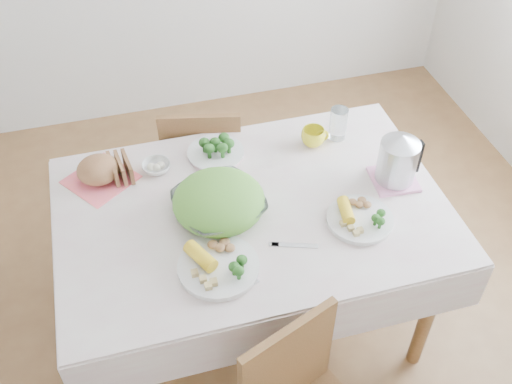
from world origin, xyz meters
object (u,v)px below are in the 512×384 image
object	(u,v)px
yellow_mug	(313,137)
chair_far	(204,157)
dining_table	(253,270)
salad_bowl	(219,206)
dinner_plate_right	(360,219)
dinner_plate_left	(219,267)
electric_kettle	(398,158)

from	to	relation	value
yellow_mug	chair_far	bearing A→B (deg)	136.99
dining_table	chair_far	size ratio (longest dim) A/B	1.65
dining_table	salad_bowl	size ratio (longest dim) A/B	4.25
dining_table	dinner_plate_right	world-z (taller)	dinner_plate_right
salad_bowl	dinner_plate_right	bearing A→B (deg)	-20.10
chair_far	yellow_mug	world-z (taller)	chair_far
dinner_plate_left	yellow_mug	size ratio (longest dim) A/B	2.81
dining_table	yellow_mug	xyz separation A→B (m)	(0.35, 0.30, 0.43)
dinner_plate_left	dinner_plate_right	bearing A→B (deg)	8.23
salad_bowl	dinner_plate_left	world-z (taller)	salad_bowl
dinner_plate_left	yellow_mug	distance (m)	0.78
salad_bowl	yellow_mug	distance (m)	0.56
dining_table	yellow_mug	world-z (taller)	yellow_mug
chair_far	dining_table	bearing A→B (deg)	108.25
electric_kettle	yellow_mug	bearing A→B (deg)	144.60
dining_table	dinner_plate_left	bearing A→B (deg)	-126.50
salad_bowl	yellow_mug	size ratio (longest dim) A/B	3.21
chair_far	dinner_plate_left	xyz separation A→B (m)	(-0.13, -0.95, 0.31)
chair_far	electric_kettle	size ratio (longest dim) A/B	3.89
dining_table	dinner_plate_right	distance (m)	0.57
yellow_mug	electric_kettle	bearing A→B (deg)	-51.81
dinner_plate_left	yellow_mug	xyz separation A→B (m)	(0.54, 0.56, 0.03)
dinner_plate_right	electric_kettle	size ratio (longest dim) A/B	1.16
dinner_plate_right	yellow_mug	bearing A→B (deg)	92.32
chair_far	electric_kettle	distance (m)	1.04
dinner_plate_left	chair_far	bearing A→B (deg)	82.17
electric_kettle	dining_table	bearing A→B (deg)	-164.15
dinner_plate_left	dinner_plate_right	size ratio (longest dim) A/B	1.14
salad_bowl	dining_table	bearing A→B (deg)	-1.16
salad_bowl	dinner_plate_right	xyz separation A→B (m)	(0.50, -0.18, -0.03)
dinner_plate_left	electric_kettle	size ratio (longest dim) A/B	1.33
chair_far	dinner_plate_right	size ratio (longest dim) A/B	3.35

